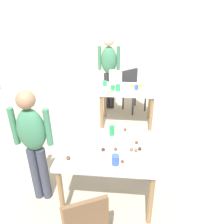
% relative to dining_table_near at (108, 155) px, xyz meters
% --- Properties ---
extents(ground_plane, '(6.40, 6.40, 0.00)m').
position_rel_dining_table_near_xyz_m(ground_plane, '(-0.09, 0.18, -0.65)').
color(ground_plane, tan).
extents(wall_back, '(6.40, 0.10, 2.60)m').
position_rel_dining_table_near_xyz_m(wall_back, '(-0.09, 3.38, 0.65)').
color(wall_back, beige).
rests_on(wall_back, ground_plane).
extents(dining_table_near, '(1.12, 0.83, 0.75)m').
position_rel_dining_table_near_xyz_m(dining_table_near, '(0.00, 0.00, 0.00)').
color(dining_table_near, silver).
rests_on(dining_table_near, ground_plane).
extents(dining_table_far, '(1.02, 0.64, 0.75)m').
position_rel_dining_table_near_xyz_m(dining_table_far, '(0.16, 1.82, -0.02)').
color(dining_table_far, silver).
rests_on(dining_table_far, ground_plane).
extents(chair_near_table, '(0.53, 0.53, 0.87)m').
position_rel_dining_table_near_xyz_m(chair_near_table, '(-0.14, -0.79, -0.15)').
color(chair_near_table, brown).
rests_on(chair_near_table, ground_plane).
extents(chair_far_table, '(0.56, 0.56, 0.87)m').
position_rel_dining_table_near_xyz_m(chair_far_table, '(0.25, 2.48, -0.15)').
color(chair_far_table, '#2D2D33').
rests_on(chair_far_table, ground_plane).
extents(person_girl_near, '(0.45, 0.21, 1.48)m').
position_rel_dining_table_near_xyz_m(person_girl_near, '(-0.84, -0.09, 0.24)').
color(person_girl_near, '#383D4C').
rests_on(person_girl_near, ground_plane).
extents(person_adult_far, '(0.45, 0.22, 1.57)m').
position_rel_dining_table_near_xyz_m(person_adult_far, '(-0.25, 2.50, 0.30)').
color(person_adult_far, '#28282D').
rests_on(person_adult_far, ground_plane).
extents(mixing_bowl, '(0.20, 0.20, 0.09)m').
position_rel_dining_table_near_xyz_m(mixing_bowl, '(-0.25, -0.01, 0.15)').
color(mixing_bowl, white).
rests_on(mixing_bowl, dining_table_near).
extents(soda_can, '(0.07, 0.07, 0.12)m').
position_rel_dining_table_near_xyz_m(soda_can, '(0.02, 0.29, 0.16)').
color(soda_can, '#198438').
rests_on(soda_can, dining_table_near).
extents(fork_near, '(0.17, 0.02, 0.01)m').
position_rel_dining_table_near_xyz_m(fork_near, '(-0.10, -0.25, 0.10)').
color(fork_near, silver).
rests_on(fork_near, dining_table_near).
extents(cup_near_0, '(0.08, 0.08, 0.11)m').
position_rel_dining_table_near_xyz_m(cup_near_0, '(0.10, -0.26, 0.16)').
color(cup_near_0, '#3351B2').
rests_on(cup_near_0, dining_table_near).
extents(cake_ball_0, '(0.04, 0.04, 0.04)m').
position_rel_dining_table_near_xyz_m(cake_ball_0, '(0.09, -0.03, 0.12)').
color(cake_ball_0, brown).
rests_on(cake_ball_0, dining_table_near).
extents(cake_ball_1, '(0.05, 0.05, 0.05)m').
position_rel_dining_table_near_xyz_m(cake_ball_1, '(-0.05, -0.05, 0.12)').
color(cake_ball_1, '#3D2319').
rests_on(cake_ball_1, dining_table_near).
extents(cake_ball_2, '(0.04, 0.04, 0.04)m').
position_rel_dining_table_near_xyz_m(cake_ball_2, '(0.18, -0.24, 0.12)').
color(cake_ball_2, brown).
rests_on(cake_ball_2, dining_table_near).
extents(cake_ball_3, '(0.05, 0.05, 0.05)m').
position_rel_dining_table_near_xyz_m(cake_ball_3, '(-0.41, -0.24, 0.13)').
color(cake_ball_3, brown).
rests_on(cake_ball_3, dining_table_near).
extents(cake_ball_4, '(0.04, 0.04, 0.04)m').
position_rel_dining_table_near_xyz_m(cake_ball_4, '(0.32, -0.03, 0.12)').
color(cake_ball_4, brown).
rests_on(cake_ball_4, dining_table_near).
extents(cake_ball_5, '(0.05, 0.05, 0.05)m').
position_rel_dining_table_near_xyz_m(cake_ball_5, '(0.27, -0.02, 0.12)').
color(cake_ball_5, brown).
rests_on(cake_ball_5, dining_table_near).
extents(cake_ball_6, '(0.04, 0.04, 0.04)m').
position_rel_dining_table_near_xyz_m(cake_ball_6, '(0.33, 0.12, 0.12)').
color(cake_ball_6, brown).
rests_on(cake_ball_6, dining_table_near).
extents(cake_ball_7, '(0.04, 0.04, 0.04)m').
position_rel_dining_table_near_xyz_m(cake_ball_7, '(0.18, 0.39, 0.12)').
color(cake_ball_7, brown).
rests_on(cake_ball_7, dining_table_near).
extents(cake_ball_8, '(0.04, 0.04, 0.04)m').
position_rel_dining_table_near_xyz_m(cake_ball_8, '(0.36, 0.00, 0.12)').
color(cake_ball_8, '#3D2319').
rests_on(cake_ball_8, dining_table_near).
extents(pitcher_far, '(0.13, 0.13, 0.26)m').
position_rel_dining_table_near_xyz_m(pitcher_far, '(-0.14, 2.06, 0.23)').
color(pitcher_far, white).
rests_on(pitcher_far, dining_table_far).
extents(cup_far_0, '(0.08, 0.08, 0.09)m').
position_rel_dining_table_near_xyz_m(cup_far_0, '(-0.11, 1.72, 0.15)').
color(cup_far_0, green).
rests_on(cup_far_0, dining_table_far).
extents(cup_far_1, '(0.07, 0.07, 0.09)m').
position_rel_dining_table_near_xyz_m(cup_far_1, '(0.32, 1.78, 0.15)').
color(cup_far_1, '#3351B2').
rests_on(cup_far_1, dining_table_far).
extents(cup_far_2, '(0.09, 0.09, 0.12)m').
position_rel_dining_table_near_xyz_m(cup_far_2, '(-0.01, 1.71, 0.16)').
color(cup_far_2, green).
rests_on(cup_far_2, dining_table_far).
extents(cup_far_3, '(0.08, 0.08, 0.09)m').
position_rel_dining_table_near_xyz_m(cup_far_3, '(-0.27, 1.92, 0.15)').
color(cup_far_3, green).
rests_on(cup_far_3, dining_table_far).
extents(donut_far_0, '(0.12, 0.12, 0.03)m').
position_rel_dining_table_near_xyz_m(donut_far_0, '(0.14, 1.95, 0.12)').
color(donut_far_0, white).
rests_on(donut_far_0, dining_table_far).
extents(donut_far_1, '(0.14, 0.14, 0.04)m').
position_rel_dining_table_near_xyz_m(donut_far_1, '(0.40, 1.95, 0.12)').
color(donut_far_1, gold).
rests_on(donut_far_1, dining_table_far).
extents(donut_far_2, '(0.12, 0.12, 0.04)m').
position_rel_dining_table_near_xyz_m(donut_far_2, '(0.25, 1.92, 0.12)').
color(donut_far_2, gold).
rests_on(donut_far_2, dining_table_far).
extents(donut_far_3, '(0.14, 0.14, 0.04)m').
position_rel_dining_table_near_xyz_m(donut_far_3, '(0.41, 1.71, 0.12)').
color(donut_far_3, pink).
rests_on(donut_far_3, dining_table_far).
extents(donut_far_4, '(0.13, 0.13, 0.04)m').
position_rel_dining_table_near_xyz_m(donut_far_4, '(-0.05, 1.93, 0.12)').
color(donut_far_4, pink).
rests_on(donut_far_4, dining_table_far).
extents(donut_far_5, '(0.11, 0.11, 0.03)m').
position_rel_dining_table_near_xyz_m(donut_far_5, '(-0.13, 1.61, 0.12)').
color(donut_far_5, gold).
rests_on(donut_far_5, dining_table_far).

